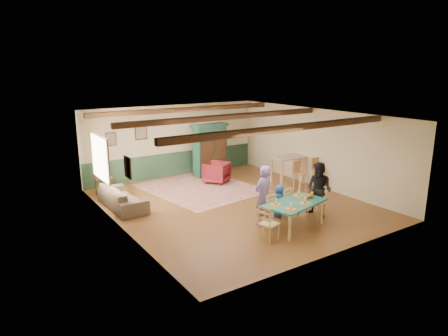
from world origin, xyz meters
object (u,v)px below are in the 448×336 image
dining_chair_end_right (317,202)px  bar_stool_right (319,174)px  dining_chair_end_left (269,223)px  counter_table (288,170)px  cat (309,195)px  sofa (122,197)px  dining_chair_far_right (282,202)px  person_child (280,201)px  armoire (210,150)px  dining_chair_far_left (265,209)px  bar_stool_left (300,177)px  table_lamp (103,169)px  armchair (216,172)px  person_woman (319,190)px  dining_table (294,215)px  person_man (263,195)px  end_table (104,187)px

dining_chair_end_right → bar_stool_right: size_ratio=0.82×
dining_chair_end_left → counter_table: 4.95m
cat → sofa: (-3.69, 3.93, -0.47)m
dining_chair_far_right → person_child: 0.08m
dining_chair_end_left → sofa: dining_chair_end_left is taller
armoire → bar_stool_right: 4.21m
person_child → counter_table: (2.39, 2.31, 0.03)m
sofa → dining_chair_far_left: bearing=-143.1°
counter_table → bar_stool_left: bearing=-108.7°
armoire → table_lamp: 4.22m
armchair → table_lamp: table_lamp is taller
person_woman → counter_table: person_woman is taller
dining_chair_end_left → armoire: size_ratio=0.45×
dining_chair_far_right → dining_chair_end_left: bearing=24.9°
dining_table → cat: (0.52, 0.02, 0.43)m
sofa → armchair: bearing=-80.4°
dining_chair_far_left → armoire: 5.33m
dining_chair_end_left → armchair: 5.17m
dining_chair_end_right → armoire: armoire is taller
dining_chair_far_left → dining_chair_end_right: bearing=155.1°
cat → person_man: bearing=136.5°
person_woman → table_lamp: person_woman is taller
sofa → person_woman: bearing=-132.0°
person_man → person_child: 0.82m
person_man → counter_table: (3.12, 2.48, -0.30)m
bar_stool_left → armchair: bearing=118.6°
person_child → end_table: 5.72m
dining_chair_far_left → sofa: dining_chair_far_left is taller
dining_chair_far_left → bar_stool_right: 3.84m
dining_chair_end_right → counter_table: (1.55, 2.89, 0.06)m
dining_chair_end_left → bar_stool_right: bearing=-73.2°
counter_table → person_man: bearing=-141.5°
person_man → dining_table: bearing=116.6°
sofa → bar_stool_right: size_ratio=1.97×
armoire → sofa: 4.49m
armchair → sofa: bearing=-23.2°
bar_stool_right → dining_chair_end_left: bearing=-154.4°
bar_stool_left → bar_stool_right: bearing=-12.9°
sofa → person_man: bearing=-142.6°
armchair → cat: bearing=55.1°
table_lamp → bar_stool_right: 7.13m
dining_chair_far_right → table_lamp: table_lamp is taller
sofa → armoire: bearing=-68.5°
person_woman → sofa: (-4.31, 3.70, -0.46)m
person_man → table_lamp: bearing=-72.1°
dining_chair_end_left → cat: 1.62m
cat → bar_stool_left: bearing=38.2°
table_lamp → bar_stool_left: bearing=-29.8°
dining_chair_far_right → table_lamp: size_ratio=1.55×
dining_chair_far_right → counter_table: bearing=-147.5°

